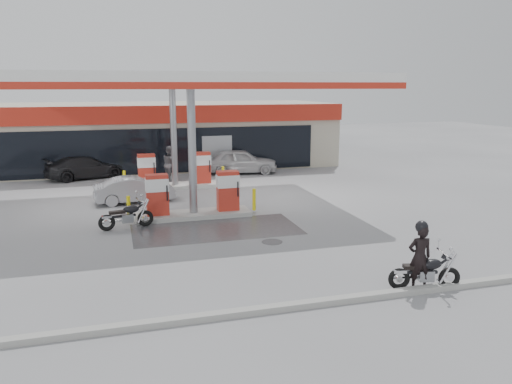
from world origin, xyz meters
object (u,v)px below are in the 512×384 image
at_px(biker_main, 420,257).
at_px(main_motorcycle, 426,273).
at_px(attendant, 170,164).
at_px(pump_island_far, 175,174).
at_px(parked_motorcycle, 127,216).
at_px(sedan_white, 241,161).
at_px(parked_car_left, 86,167).
at_px(pump_island_near, 193,199).
at_px(hatchback_silver, 135,190).

bearing_deg(biker_main, main_motorcycle, 175.57).
height_order(main_motorcycle, attendant, attendant).
relative_size(pump_island_far, parked_motorcycle, 2.57).
xyz_separation_m(main_motorcycle, parked_motorcycle, (-7.18, 7.81, 0.03)).
distance_m(sedan_white, parked_car_left, 8.80).
bearing_deg(attendant, pump_island_near, 172.97).
bearing_deg(hatchback_silver, main_motorcycle, -156.66).
relative_size(parked_motorcycle, attendant, 1.02).
relative_size(parked_motorcycle, parked_car_left, 0.46).
distance_m(parked_motorcycle, attendant, 9.03).
bearing_deg(pump_island_far, pump_island_near, -90.00).
bearing_deg(pump_island_near, parked_car_left, 114.23).
xyz_separation_m(main_motorcycle, attendant, (-4.63, 16.46, 0.55)).
xyz_separation_m(main_motorcycle, hatchback_silver, (-6.72, 12.00, 0.15)).
xyz_separation_m(pump_island_near, parked_car_left, (-4.50, 10.00, -0.08)).
distance_m(pump_island_near, biker_main, 9.81).
relative_size(pump_island_near, attendant, 2.62).
distance_m(attendant, hatchback_silver, 4.94).
xyz_separation_m(pump_island_near, sedan_white, (4.26, 9.20, 0.02)).
bearing_deg(pump_island_far, biker_main, -73.40).
relative_size(attendant, hatchback_silver, 0.56).
bearing_deg(pump_island_near, attendant, 90.28).
distance_m(pump_island_near, parked_motorcycle, 2.79).
height_order(pump_island_far, main_motorcycle, pump_island_far).
xyz_separation_m(biker_main, parked_motorcycle, (-7.00, 7.77, -0.40)).
height_order(attendant, hatchback_silver, attendant).
xyz_separation_m(hatchback_silver, parked_car_left, (-2.37, 6.81, 0.06)).
distance_m(pump_island_far, attendant, 1.67).
bearing_deg(hatchback_silver, biker_main, -157.26).
bearing_deg(parked_car_left, attendant, -136.50).
bearing_deg(parked_car_left, pump_island_near, -174.51).
distance_m(pump_island_far, parked_motorcycle, 7.46).
height_order(main_motorcycle, parked_car_left, parked_car_left).
distance_m(main_motorcycle, attendant, 17.10).
bearing_deg(biker_main, hatchback_silver, -53.81).
height_order(pump_island_near, biker_main, pump_island_near).
distance_m(pump_island_near, attendant, 7.66).
bearing_deg(parked_motorcycle, main_motorcycle, -58.09).
bearing_deg(parked_motorcycle, parked_car_left, 89.15).
bearing_deg(parked_car_left, main_motorcycle, -172.95).
bearing_deg(sedan_white, attendant, 119.42).
bearing_deg(pump_island_near, hatchback_silver, 123.72).
xyz_separation_m(sedan_white, parked_car_left, (-8.76, 0.80, -0.10)).
height_order(parked_motorcycle, attendant, attendant).
bearing_deg(main_motorcycle, parked_motorcycle, 145.65).
bearing_deg(biker_main, pump_island_near, -55.80).
distance_m(main_motorcycle, biker_main, 0.47).
bearing_deg(sedan_white, pump_island_near, 164.75).
relative_size(parked_motorcycle, sedan_white, 0.46).
relative_size(sedan_white, parked_car_left, 0.99).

